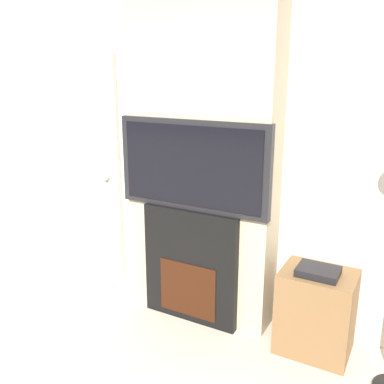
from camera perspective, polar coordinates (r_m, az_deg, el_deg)
The scene contains 6 objects.
wall_back at distance 3.36m, azimuth 2.74°, elevation 6.52°, with size 6.00×0.06×2.70m.
chimney_breast at distance 3.20m, azimuth 1.30°, elevation 6.07°, with size 1.16×0.30×2.70m.
fireplace at distance 3.35m, azimuth -0.01°, elevation -9.72°, with size 0.77×0.15×0.90m.
television at distance 3.09m, azimuth -0.03°, elevation 3.54°, with size 1.20×0.07×0.66m.
media_stand at distance 3.16m, azimuth 16.18°, elevation -14.96°, with size 0.49×0.39×0.64m.
entry_door at distance 4.12m, azimuth -14.20°, elevation 3.04°, with size 0.84×0.09×2.03m.
Camera 1 is at (1.47, -0.94, 1.89)m, focal length 40.00 mm.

